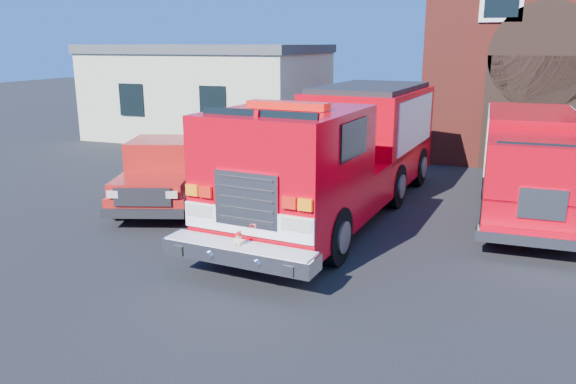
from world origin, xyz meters
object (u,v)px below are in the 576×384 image
(side_building, at_px, (214,89))
(fire_engine, at_px, (340,150))
(secondary_truck, at_px, (532,160))
(pickup_truck, at_px, (168,171))

(side_building, relative_size, fire_engine, 0.95)
(fire_engine, height_order, secondary_truck, fire_engine)
(side_building, distance_m, fire_engine, 14.49)
(side_building, xyz_separation_m, fire_engine, (9.33, -11.07, -0.53))
(fire_engine, relative_size, secondary_truck, 1.37)
(fire_engine, bearing_deg, side_building, 130.12)
(secondary_truck, bearing_deg, fire_engine, -158.69)
(side_building, bearing_deg, fire_engine, -49.88)
(fire_engine, relative_size, pickup_truck, 1.81)
(fire_engine, xyz_separation_m, pickup_truck, (-4.89, -0.56, -0.81))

